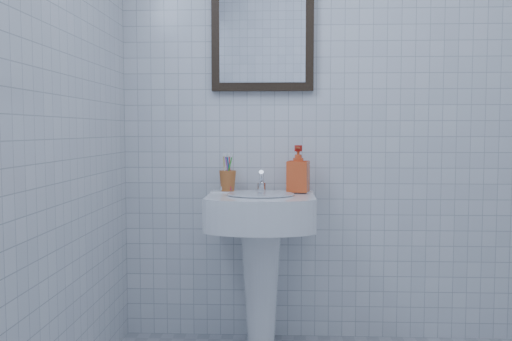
{
  "coord_description": "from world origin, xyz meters",
  "views": [
    {
      "loc": [
        -0.31,
        -1.64,
        1.05
      ],
      "look_at": [
        -0.42,
        0.86,
        0.87
      ],
      "focal_mm": 40.0,
      "sensor_mm": 36.0,
      "label": 1
    }
  ],
  "objects": [
    {
      "name": "wall_left",
      "position": [
        -1.1,
        0.0,
        1.25
      ],
      "size": [
        0.02,
        2.4,
        2.5
      ],
      "primitive_type": "cube",
      "color": "white",
      "rests_on": "ground"
    },
    {
      "name": "washbasin",
      "position": [
        -0.4,
        0.98,
        0.51
      ],
      "size": [
        0.49,
        0.36,
        0.76
      ],
      "color": "white",
      "rests_on": "ground"
    },
    {
      "name": "faucet",
      "position": [
        -0.4,
        1.07,
        0.79
      ],
      "size": [
        0.04,
        0.09,
        0.11
      ],
      "color": "silver",
      "rests_on": "washbasin"
    },
    {
      "name": "wall_mirror",
      "position": [
        -0.4,
        1.18,
        1.55
      ],
      "size": [
        0.5,
        0.04,
        0.62
      ],
      "color": "black",
      "rests_on": "wall_back"
    },
    {
      "name": "toothbrush_cup",
      "position": [
        -0.57,
        1.09,
        0.8
      ],
      "size": [
        0.1,
        0.1,
        0.1
      ],
      "primitive_type": null,
      "rotation": [
        0.0,
        0.0,
        -0.18
      ],
      "color": "#B35C28",
      "rests_on": "washbasin"
    },
    {
      "name": "wall_back",
      "position": [
        0.0,
        1.2,
        1.25
      ],
      "size": [
        2.2,
        0.02,
        2.5
      ],
      "primitive_type": "cube",
      "color": "white",
      "rests_on": "ground"
    },
    {
      "name": "soap_dispenser",
      "position": [
        -0.23,
        1.07,
        0.86
      ],
      "size": [
        0.12,
        0.12,
        0.22
      ],
      "primitive_type": "imported",
      "rotation": [
        0.0,
        0.0,
        -0.2
      ],
      "color": "red",
      "rests_on": "washbasin"
    }
  ]
}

